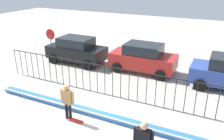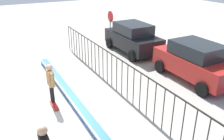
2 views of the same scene
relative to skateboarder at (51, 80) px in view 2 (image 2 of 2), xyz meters
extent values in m
plane|color=#ADA89E|center=(0.79, 0.02, -1.03)|extent=(60.00, 60.00, 0.00)
cube|color=#2D6BB7|center=(0.79, 0.77, -0.92)|extent=(11.00, 0.36, 0.22)
cylinder|color=#B2B2B7|center=(0.79, 0.59, -0.81)|extent=(11.00, 0.09, 0.09)
cylinder|color=black|center=(-6.21, 2.88, -0.21)|extent=(0.04, 0.04, 1.64)
cylinder|color=black|center=(-5.74, 2.88, -0.21)|extent=(0.04, 0.04, 1.64)
cylinder|color=black|center=(-5.27, 2.88, -0.21)|extent=(0.04, 0.04, 1.64)
cylinder|color=black|center=(-4.81, 2.88, -0.21)|extent=(0.04, 0.04, 1.64)
cylinder|color=black|center=(-4.34, 2.88, -0.21)|extent=(0.04, 0.04, 1.64)
cylinder|color=black|center=(-3.87, 2.88, -0.21)|extent=(0.04, 0.04, 1.64)
cylinder|color=black|center=(-3.41, 2.88, -0.21)|extent=(0.04, 0.04, 1.64)
cylinder|color=black|center=(-2.94, 2.88, -0.21)|extent=(0.04, 0.04, 1.64)
cylinder|color=black|center=(-2.47, 2.88, -0.21)|extent=(0.04, 0.04, 1.64)
cylinder|color=black|center=(-2.01, 2.88, -0.21)|extent=(0.04, 0.04, 1.64)
cylinder|color=black|center=(-1.54, 2.88, -0.21)|extent=(0.04, 0.04, 1.64)
cylinder|color=black|center=(-1.07, 2.88, -0.21)|extent=(0.04, 0.04, 1.64)
cylinder|color=black|center=(-0.61, 2.88, -0.21)|extent=(0.04, 0.04, 1.64)
cylinder|color=black|center=(-0.14, 2.88, -0.21)|extent=(0.04, 0.04, 1.64)
cylinder|color=black|center=(0.33, 2.88, -0.21)|extent=(0.04, 0.04, 1.64)
cylinder|color=black|center=(0.79, 2.88, -0.21)|extent=(0.04, 0.04, 1.64)
cylinder|color=black|center=(1.26, 2.88, -0.21)|extent=(0.04, 0.04, 1.64)
cylinder|color=black|center=(1.73, 2.88, -0.21)|extent=(0.04, 0.04, 1.64)
cylinder|color=black|center=(2.19, 2.88, -0.21)|extent=(0.04, 0.04, 1.64)
cylinder|color=black|center=(2.66, 2.88, -0.21)|extent=(0.04, 0.04, 1.64)
cylinder|color=black|center=(3.13, 2.88, -0.21)|extent=(0.04, 0.04, 1.64)
cylinder|color=black|center=(3.59, 2.88, -0.21)|extent=(0.04, 0.04, 1.64)
cylinder|color=black|center=(4.06, 2.88, -0.21)|extent=(0.04, 0.04, 1.64)
cylinder|color=black|center=(4.53, 2.88, -0.21)|extent=(0.04, 0.04, 1.64)
cylinder|color=black|center=(4.99, 2.88, -0.21)|extent=(0.04, 0.04, 1.64)
cube|color=black|center=(0.79, 2.88, 0.58)|extent=(14.00, 0.04, 0.04)
cylinder|color=black|center=(-0.10, 0.00, -0.63)|extent=(0.13, 0.13, 0.80)
cylinder|color=black|center=(0.10, 0.00, -0.63)|extent=(0.13, 0.13, 0.80)
cube|color=#A87A47|center=(0.00, 0.00, 0.10)|extent=(0.49, 0.21, 0.66)
sphere|color=#A87A5B|center=(0.00, 0.00, 0.56)|extent=(0.26, 0.26, 0.26)
cylinder|color=#A87A47|center=(-0.30, 0.00, 0.13)|extent=(0.10, 0.10, 0.59)
cylinder|color=#A87A47|center=(0.30, 0.00, 0.13)|extent=(0.10, 0.10, 0.59)
cube|color=#A51E19|center=(0.36, -0.04, -0.97)|extent=(0.80, 0.20, 0.02)
cylinder|color=silver|center=(0.63, 0.04, -1.01)|extent=(0.05, 0.03, 0.05)
cylinder|color=silver|center=(0.63, -0.11, -1.01)|extent=(0.05, 0.03, 0.05)
cylinder|color=silver|center=(0.09, 0.04, -1.01)|extent=(0.05, 0.03, 0.05)
cylinder|color=silver|center=(0.09, -0.11, -1.01)|extent=(0.05, 0.03, 0.05)
sphere|color=tan|center=(3.87, -1.17, 0.55)|extent=(0.26, 0.26, 0.26)
cylinder|color=black|center=(3.57, -1.17, 0.13)|extent=(0.10, 0.10, 0.59)
cube|color=black|center=(-3.87, 6.39, -0.24)|extent=(4.30, 1.90, 0.90)
cube|color=#1E2328|center=(-3.87, 6.39, 0.54)|extent=(2.37, 1.71, 0.66)
cylinder|color=black|center=(-2.41, 7.34, -0.69)|extent=(0.68, 0.22, 0.68)
cylinder|color=black|center=(-2.41, 5.44, -0.69)|extent=(0.68, 0.22, 0.68)
cylinder|color=black|center=(-5.33, 7.34, -0.69)|extent=(0.68, 0.22, 0.68)
cylinder|color=black|center=(-5.33, 5.44, -0.69)|extent=(0.68, 0.22, 0.68)
cube|color=#B2231E|center=(1.09, 6.87, -0.24)|extent=(4.30, 1.90, 0.90)
cube|color=#1E2328|center=(1.09, 6.87, 0.54)|extent=(2.37, 1.71, 0.66)
cylinder|color=black|center=(2.56, 5.92, -0.69)|extent=(0.68, 0.22, 0.68)
cylinder|color=black|center=(-0.37, 7.82, -0.69)|extent=(0.68, 0.22, 0.68)
cylinder|color=black|center=(-0.37, 5.92, -0.69)|extent=(0.68, 0.22, 0.68)
cylinder|color=slate|center=(-5.50, 5.59, 0.02)|extent=(0.07, 0.07, 2.10)
cylinder|color=red|center=(-5.50, 5.61, 1.09)|extent=(0.76, 0.02, 0.76)
camera|label=1|loc=(5.66, -7.15, 4.95)|focal=37.34mm
camera|label=2|loc=(8.96, -1.95, 4.29)|focal=38.96mm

